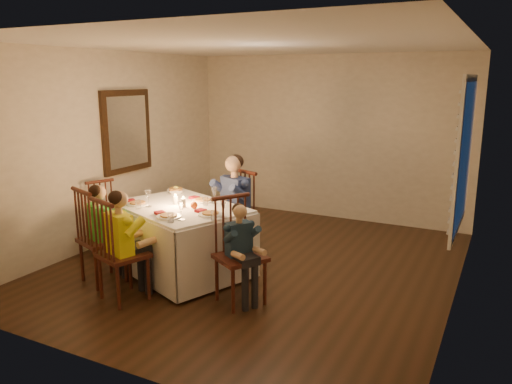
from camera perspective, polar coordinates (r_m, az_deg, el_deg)
The scene contains 26 objects.
ground at distance 6.17m, azimuth 0.15°, elevation -8.33°, with size 5.00×5.00×0.00m, color black.
wall_left at distance 7.12m, azimuth -16.25°, elevation 4.85°, with size 0.02×5.00×2.60m, color silver.
wall_right at distance 5.22m, azimuth 22.74°, elevation 1.57°, with size 0.02×5.00×2.60m, color silver.
wall_back at distance 8.11m, azimuth 8.24°, elevation 6.17°, with size 4.50×0.02×2.60m, color silver.
ceiling at distance 5.76m, azimuth 0.17°, elevation 16.53°, with size 5.00×5.00×0.00m, color white.
dining_table at distance 5.86m, azimuth -8.63°, elevation -3.75°, with size 1.84×1.60×0.77m.
chair_adult at distance 6.52m, azimuth -2.51°, elevation -7.15°, with size 0.45×0.43×1.09m, color #3B1310, non-canonical shape.
chair_near_left at distance 5.96m, azimuth -16.87°, elevation -9.72°, with size 0.45×0.43×1.09m, color #3B1310, non-canonical shape.
chair_near_right at distance 5.46m, azimuth -14.66°, elevation -11.72°, with size 0.45×0.43×1.09m, color #3B1310, non-canonical shape.
chair_end at distance 5.22m, azimuth -1.76°, elevation -12.46°, with size 0.45×0.43×1.09m, color #3B1310, non-canonical shape.
chair_extra at distance 6.82m, azimuth -16.38°, elevation -6.76°, with size 0.39×0.37×0.95m, color #3B1310, non-canonical shape.
adult at distance 6.52m, azimuth -2.51°, elevation -7.15°, with size 0.49×0.45×1.30m, color navy, non-canonical shape.
child_green at distance 5.96m, azimuth -16.87°, elevation -9.72°, with size 0.38×0.35×1.11m, color green, non-canonical shape.
child_yellow at distance 5.46m, azimuth -14.66°, elevation -11.72°, with size 0.40×0.37×1.16m, color yellow, non-canonical shape.
child_teal at distance 5.22m, azimuth -1.76°, elevation -12.46°, with size 0.33×0.31×1.04m, color #1B3045, non-canonical shape.
setting_adult at distance 5.95m, azimuth -6.11°, elevation -1.01°, with size 0.26×0.26×0.02m, color white.
setting_green at distance 5.94m, azimuth -13.38°, elevation -1.33°, with size 0.26×0.26×0.02m, color white.
setting_yellow at distance 5.33m, azimuth -9.95°, elevation -2.79°, with size 0.26×0.26×0.02m, color white.
setting_teal at distance 5.36m, azimuth -5.24°, elevation -2.57°, with size 0.26×0.26×0.02m, color white.
candle_left at distance 5.86m, azimuth -9.19°, elevation -0.93°, with size 0.06×0.06×0.10m, color silver.
candle_right at distance 5.72m, azimuth -8.30°, elevation -1.24°, with size 0.06×0.06×0.10m, color silver.
squash at distance 6.44m, azimuth -9.14°, elevation 0.28°, with size 0.09×0.09×0.09m, color #FFF543.
orange_fruit at distance 5.64m, azimuth -7.10°, elevation -1.51°, with size 0.08×0.08×0.08m, color orange.
serving_bowl at distance 6.41m, azimuth -9.15°, elevation 0.07°, with size 0.22×0.22×0.05m, color white.
wall_mirror at distance 7.30m, azimuth -14.55°, elevation 6.72°, with size 0.06×0.95×1.15m.
window_blinds at distance 5.29m, azimuth 22.55°, elevation 3.93°, with size 0.07×1.34×1.54m.
Camera 1 is at (2.61, -5.13, 2.24)m, focal length 35.00 mm.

